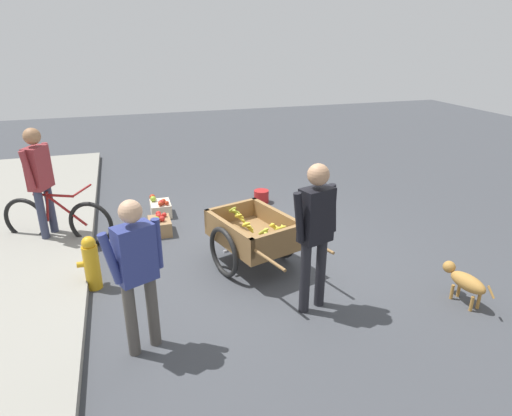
% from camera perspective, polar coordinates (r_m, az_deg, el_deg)
% --- Properties ---
extents(ground_plane, '(24.00, 24.00, 0.00)m').
position_cam_1_polar(ground_plane, '(5.99, 0.24, -6.35)').
color(ground_plane, '#3D3F44').
extents(fruit_cart, '(1.80, 1.21, 0.74)m').
position_cam_1_polar(fruit_cart, '(5.59, -0.35, -3.54)').
color(fruit_cart, olive).
rests_on(fruit_cart, ground).
extents(vendor_person, '(0.29, 0.55, 1.65)m').
position_cam_1_polar(vendor_person, '(4.54, 7.74, -2.29)').
color(vendor_person, black).
rests_on(vendor_person, ground).
extents(bicycle, '(0.79, 1.53, 0.85)m').
position_cam_1_polar(bicycle, '(6.83, -24.34, -1.47)').
color(bicycle, black).
rests_on(bicycle, ground).
extents(cyclist_person, '(0.48, 0.33, 1.67)m').
position_cam_1_polar(cyclist_person, '(6.71, -26.30, 3.74)').
color(cyclist_person, '#333851').
rests_on(cyclist_person, ground).
extents(dog, '(0.67, 0.24, 0.40)m').
position_cam_1_polar(dog, '(5.45, 25.49, -8.53)').
color(dog, '#AD7A38').
rests_on(dog, ground).
extents(fire_hydrant, '(0.25, 0.25, 0.67)m').
position_cam_1_polar(fire_hydrant, '(5.50, -20.60, -6.67)').
color(fire_hydrant, gold).
rests_on(fire_hydrant, ground).
extents(plastic_bucket, '(0.26, 0.26, 0.22)m').
position_cam_1_polar(plastic_bucket, '(7.83, 0.70, 1.52)').
color(plastic_bucket, '#B21E1E').
rests_on(plastic_bucket, ground).
extents(apple_crate, '(0.44, 0.32, 0.32)m').
position_cam_1_polar(apple_crate, '(6.78, -12.37, -2.21)').
color(apple_crate, '#99754C').
rests_on(apple_crate, ground).
extents(mixed_fruit_crate, '(0.44, 0.32, 0.32)m').
position_cam_1_polar(mixed_fruit_crate, '(7.44, -12.30, 0.04)').
color(mixed_fruit_crate, beige).
rests_on(mixed_fruit_crate, ground).
extents(bystander_person, '(0.32, 0.53, 1.53)m').
position_cam_1_polar(bystander_person, '(4.07, -15.26, -7.19)').
color(bystander_person, '#4C4742').
rests_on(bystander_person, ground).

